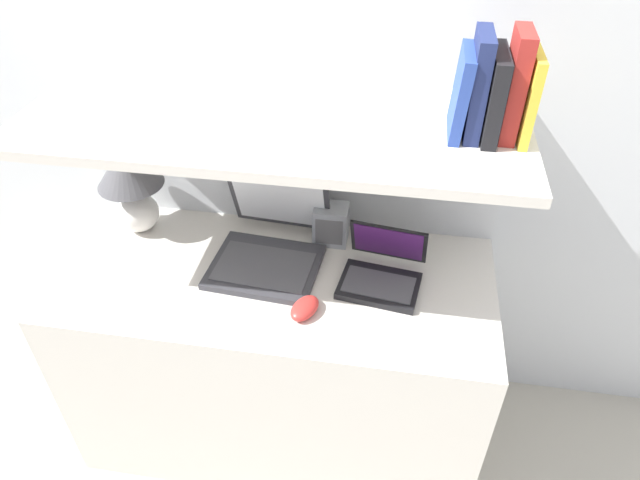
% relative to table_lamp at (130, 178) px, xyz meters
% --- Properties ---
extents(wall_back, '(6.00, 0.05, 2.40)m').
position_rel_table_lamp_xyz_m(wall_back, '(0.50, 0.19, 0.25)').
color(wall_back, silver).
rests_on(wall_back, ground_plane).
extents(desk, '(1.33, 0.59, 0.76)m').
position_rel_table_lamp_xyz_m(desk, '(0.50, -0.17, -0.58)').
color(desk, silver).
rests_on(desk, ground_plane).
extents(back_riser, '(1.33, 0.04, 1.22)m').
position_rel_table_lamp_xyz_m(back_riser, '(0.50, 0.15, -0.34)').
color(back_riser, silver).
rests_on(back_riser, ground_plane).
extents(shelf, '(1.33, 0.53, 0.03)m').
position_rel_table_lamp_xyz_m(shelf, '(0.50, -0.10, 0.28)').
color(shelf, silver).
rests_on(shelf, back_riser).
extents(table_lamp, '(0.21, 0.21, 0.32)m').
position_rel_table_lamp_xyz_m(table_lamp, '(0.00, 0.00, 0.00)').
color(table_lamp, white).
rests_on(table_lamp, desk).
extents(laptop_large, '(0.35, 0.38, 0.28)m').
position_rel_table_lamp_xyz_m(laptop_large, '(0.47, -0.08, -0.14)').
color(laptop_large, '#333338').
rests_on(laptop_large, desk).
extents(laptop_small, '(0.26, 0.25, 0.17)m').
position_rel_table_lamp_xyz_m(laptop_small, '(0.82, -0.14, -0.16)').
color(laptop_small, black).
rests_on(laptop_small, desk).
extents(computer_mouse, '(0.10, 0.12, 0.04)m').
position_rel_table_lamp_xyz_m(computer_mouse, '(0.62, -0.30, -0.18)').
color(computer_mouse, red).
rests_on(computer_mouse, desk).
extents(router_box, '(0.11, 0.09, 0.13)m').
position_rel_table_lamp_xyz_m(router_box, '(0.64, 0.04, -0.13)').
color(router_box, gray).
rests_on(router_box, desk).
extents(book_yellow, '(0.02, 0.15, 0.21)m').
position_rel_table_lamp_xyz_m(book_yellow, '(1.12, -0.10, 0.40)').
color(book_yellow, gold).
rests_on(book_yellow, shelf).
extents(book_red, '(0.04, 0.12, 0.26)m').
position_rel_table_lamp_xyz_m(book_red, '(1.09, -0.10, 0.43)').
color(book_red, '#A82823').
rests_on(book_red, shelf).
extents(book_black, '(0.04, 0.18, 0.21)m').
position_rel_table_lamp_xyz_m(book_black, '(1.04, -0.10, 0.40)').
color(book_black, black).
rests_on(book_black, shelf).
extents(book_navy, '(0.04, 0.15, 0.25)m').
position_rel_table_lamp_xyz_m(book_navy, '(1.00, -0.10, 0.42)').
color(book_navy, navy).
rests_on(book_navy, shelf).
extents(book_blue, '(0.04, 0.16, 0.21)m').
position_rel_table_lamp_xyz_m(book_blue, '(0.97, -0.10, 0.40)').
color(book_blue, '#284293').
rests_on(book_blue, shelf).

